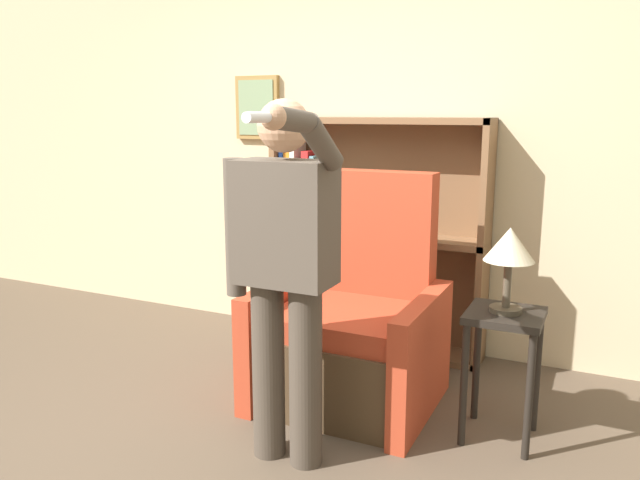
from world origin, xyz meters
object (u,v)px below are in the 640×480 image
object	(u,v)px
armchair	(353,331)
person_standing	(284,262)
bookcase	(353,238)
table_lamp	(509,250)
side_table	(503,342)

from	to	relation	value
armchair	person_standing	distance (m)	0.92
bookcase	person_standing	bearing A→B (deg)	-79.05
armchair	table_lamp	world-z (taller)	armchair
person_standing	side_table	distance (m)	1.15
armchair	person_standing	world-z (taller)	person_standing
bookcase	table_lamp	distance (m)	1.48
armchair	person_standing	xyz separation A→B (m)	(-0.03, -0.73, 0.56)
table_lamp	side_table	bearing A→B (deg)	0.00
armchair	person_standing	bearing A→B (deg)	-92.39
armchair	side_table	bearing A→B (deg)	-7.61
bookcase	armchair	xyz separation A→B (m)	(0.33, -0.79, -0.36)
side_table	table_lamp	size ratio (longest dim) A/B	1.59
armchair	table_lamp	xyz separation A→B (m)	(0.83, -0.11, 0.57)
armchair	table_lamp	bearing A→B (deg)	-7.61
bookcase	person_standing	xyz separation A→B (m)	(0.30, -1.53, 0.20)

